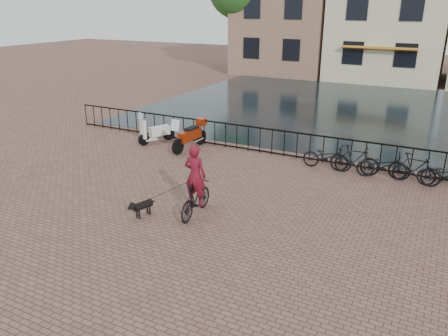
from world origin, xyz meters
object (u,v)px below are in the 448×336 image
at_px(motorcycle, 189,132).
at_px(cyclist, 195,185).
at_px(scooter, 156,126).
at_px(dog, 143,207).

bearing_deg(motorcycle, cyclist, -51.67).
bearing_deg(scooter, cyclist, -20.84).
height_order(dog, scooter, scooter).
xyz_separation_m(dog, motorcycle, (-1.96, 5.65, 0.45)).
relative_size(dog, motorcycle, 0.40).
distance_m(cyclist, motorcycle, 5.88).
relative_size(motorcycle, scooter, 1.31).
height_order(dog, motorcycle, motorcycle).
relative_size(cyclist, motorcycle, 1.17).
xyz_separation_m(cyclist, dog, (-1.25, -0.72, -0.64)).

